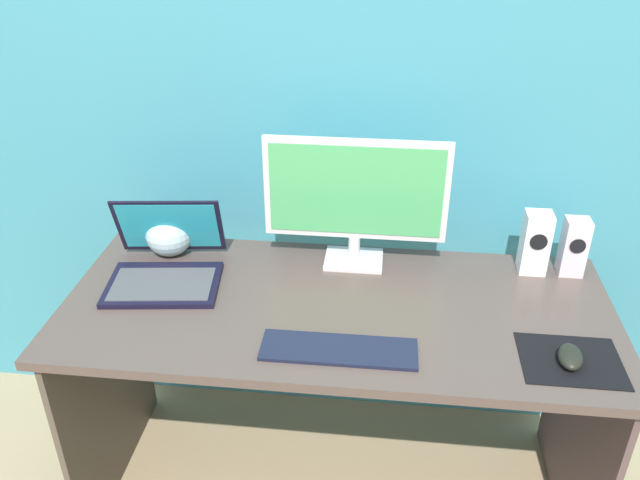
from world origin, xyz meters
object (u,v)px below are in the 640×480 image
at_px(speaker_right, 574,247).
at_px(laptop, 165,264).
at_px(monitor, 356,197).
at_px(mouse, 570,357).
at_px(fishbowl, 169,233).
at_px(keyboard_external, 339,350).
at_px(speaker_near_monitor, 535,243).

height_order(speaker_right, laptop, laptop).
xyz_separation_m(monitor, laptop, (-0.55, -0.16, -0.18)).
relative_size(laptop, mouse, 3.61).
distance_m(monitor, laptop, 0.60).
relative_size(fishbowl, mouse, 1.50).
distance_m(fishbowl, keyboard_external, 0.73).
relative_size(speaker_right, speaker_near_monitor, 0.93).
distance_m(speaker_near_monitor, mouse, 0.44).
height_order(monitor, mouse, monitor).
bearing_deg(fishbowl, speaker_right, 0.87).
bearing_deg(monitor, keyboard_external, -91.07).
relative_size(keyboard_external, mouse, 4.00).
distance_m(speaker_right, laptop, 1.22).
relative_size(speaker_right, mouse, 1.81).
xyz_separation_m(laptop, mouse, (1.12, -0.27, -0.03)).
height_order(monitor, laptop, monitor).
xyz_separation_m(speaker_right, fishbowl, (-1.24, -0.02, -0.02)).
bearing_deg(laptop, keyboard_external, -27.98).
height_order(monitor, speaker_right, monitor).
xyz_separation_m(fishbowl, keyboard_external, (0.58, -0.43, -0.07)).
bearing_deg(keyboard_external, fishbowl, 142.73).
height_order(keyboard_external, mouse, mouse).
bearing_deg(laptop, speaker_near_monitor, 8.49).
bearing_deg(speaker_right, monitor, -179.29).
bearing_deg(mouse, speaker_right, 87.08).
bearing_deg(speaker_right, laptop, -172.30).
bearing_deg(speaker_right, fishbowl, -179.13).
relative_size(speaker_near_monitor, laptop, 0.54).
bearing_deg(speaker_right, mouse, -101.92).
height_order(fishbowl, keyboard_external, fishbowl).
height_order(speaker_right, speaker_near_monitor, speaker_near_monitor).
distance_m(speaker_right, fishbowl, 1.24).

